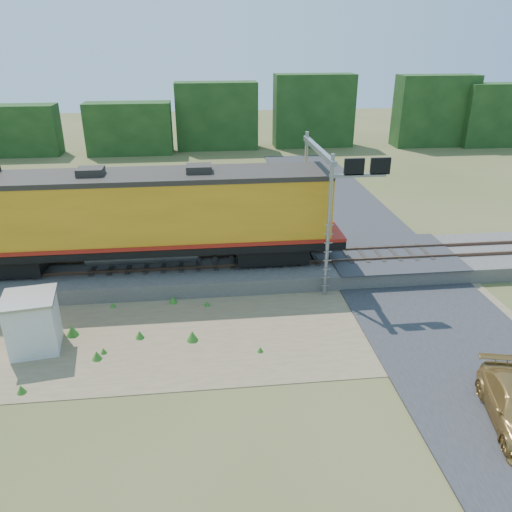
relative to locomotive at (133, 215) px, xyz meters
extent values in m
plane|color=#475123|center=(6.76, -6.00, -3.61)|extent=(140.00, 140.00, 0.00)
cube|color=slate|center=(6.76, 0.00, -3.21)|extent=(70.00, 5.00, 0.80)
cube|color=brown|center=(6.76, -0.72, -2.73)|extent=(70.00, 0.10, 0.16)
cube|color=brown|center=(6.76, 0.72, -2.73)|extent=(70.00, 0.10, 0.16)
cube|color=#8C7754|center=(4.76, -5.50, -3.59)|extent=(26.00, 8.00, 0.03)
cube|color=#38383A|center=(13.76, 0.00, -2.78)|extent=(7.00, 5.20, 0.06)
cube|color=#38383A|center=(13.76, 16.00, -3.57)|extent=(7.00, 24.00, 0.08)
cube|color=#163413|center=(6.76, 32.00, -0.36)|extent=(36.00, 3.00, 6.50)
cube|color=black|center=(-6.46, 0.00, -2.18)|extent=(3.74, 2.39, 0.94)
cube|color=black|center=(7.06, 0.00, -2.18)|extent=(3.74, 2.39, 0.94)
cube|color=black|center=(0.30, 0.00, -1.52)|extent=(20.79, 3.12, 0.37)
cylinder|color=gray|center=(0.30, 0.00, -2.02)|extent=(5.72, 1.25, 1.25)
cube|color=orange|center=(0.30, 0.00, 0.27)|extent=(19.24, 3.02, 3.22)
cube|color=maroon|center=(0.30, 0.00, -1.21)|extent=(20.79, 3.17, 0.19)
cube|color=#28231E|center=(0.30, 0.00, 2.01)|extent=(19.24, 3.07, 0.25)
cube|color=#28231E|center=(-1.78, 0.00, 2.25)|extent=(1.25, 1.04, 0.47)
cube|color=#28231E|center=(3.42, 0.00, 2.25)|extent=(1.25, 1.04, 0.47)
cube|color=silver|center=(-3.55, -6.01, -2.45)|extent=(2.11, 2.11, 2.32)
cube|color=gray|center=(-3.55, -6.01, -1.24)|extent=(2.32, 2.32, 0.11)
cylinder|color=gray|center=(9.38, -2.80, -0.06)|extent=(0.18, 0.18, 7.10)
cylinder|color=gray|center=(9.38, 2.80, -0.06)|extent=(0.18, 0.18, 7.10)
cube|color=gray|center=(9.38, 0.00, 3.09)|extent=(0.25, 6.20, 0.25)
cube|color=gray|center=(10.59, -2.80, 2.48)|extent=(2.64, 0.15, 0.15)
cube|color=black|center=(10.39, -2.80, 2.89)|extent=(0.91, 0.15, 0.76)
cube|color=black|center=(11.61, -2.80, 2.89)|extent=(0.91, 0.15, 0.76)
camera|label=1|loc=(3.52, -24.31, 8.33)|focal=35.00mm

